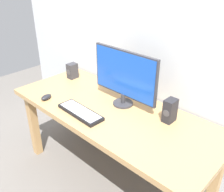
# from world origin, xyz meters

# --- Properties ---
(ground_plane) EXTENTS (6.00, 6.00, 0.00)m
(ground_plane) POSITION_xyz_m (0.00, 0.00, 0.00)
(ground_plane) COLOR slate
(wall_back) EXTENTS (3.38, 0.04, 3.00)m
(wall_back) POSITION_xyz_m (0.00, 0.41, 1.50)
(wall_back) COLOR silver
(wall_back) RESTS_ON ground_plane
(desk) EXTENTS (1.78, 0.74, 0.74)m
(desk) POSITION_xyz_m (0.00, 0.00, 0.64)
(desk) COLOR tan
(desk) RESTS_ON ground_plane
(monitor) EXTENTS (0.61, 0.16, 0.45)m
(monitor) POSITION_xyz_m (0.01, 0.13, 0.99)
(monitor) COLOR #333338
(monitor) RESTS_ON desk
(keyboard_primary) EXTENTS (0.41, 0.15, 0.03)m
(keyboard_primary) POSITION_xyz_m (-0.13, -0.21, 0.75)
(keyboard_primary) COLOR black
(keyboard_primary) RESTS_ON desk
(mouse) EXTENTS (0.08, 0.11, 0.04)m
(mouse) POSITION_xyz_m (-0.51, -0.27, 0.76)
(mouse) COLOR #232328
(mouse) RESTS_ON desk
(speaker_right) EXTENTS (0.07, 0.10, 0.18)m
(speaker_right) POSITION_xyz_m (0.42, 0.17, 0.83)
(speaker_right) COLOR #232328
(speaker_right) RESTS_ON desk
(speaker_left) EXTENTS (0.08, 0.10, 0.15)m
(speaker_left) POSITION_xyz_m (-0.71, 0.17, 0.81)
(speaker_left) COLOR #333338
(speaker_left) RESTS_ON desk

